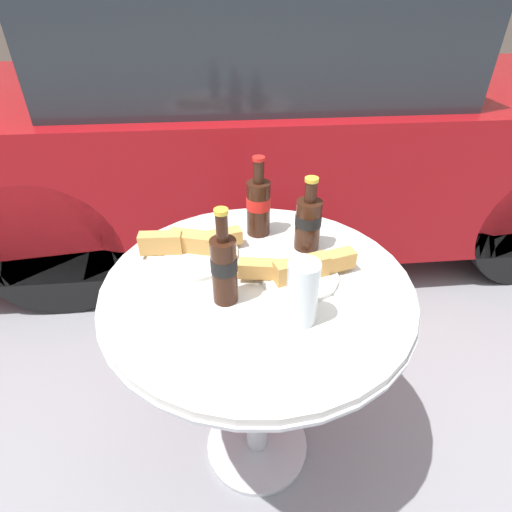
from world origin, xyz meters
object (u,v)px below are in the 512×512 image
cola_bottle_center (308,221)px  parked_car (276,122)px  bistro_table (257,323)px  drinking_glass (302,295)px  lunch_plate_near (191,247)px  cola_bottle_right (258,205)px  cola_bottle_left (224,267)px  lunch_plate_far (300,271)px

cola_bottle_center → parked_car: bearing=85.3°
bistro_table → drinking_glass: drinking_glass is taller
bistro_table → lunch_plate_near: (-0.17, 0.14, 0.17)m
cola_bottle_right → cola_bottle_center: size_ratio=1.12×
parked_car → cola_bottle_left: bearing=-101.9°
cola_bottle_left → lunch_plate_near: 0.23m
lunch_plate_far → parked_car: (0.17, 1.67, -0.11)m
bistro_table → lunch_plate_far: 0.21m
drinking_glass → lunch_plate_near: bearing=131.5°
cola_bottle_center → parked_car: parked_car is taller
drinking_glass → cola_bottle_left: bearing=152.7°
cola_bottle_left → parked_car: (0.37, 1.73, -0.18)m
cola_bottle_center → drinking_glass: 0.30m
lunch_plate_near → bistro_table: bearing=-38.8°
bistro_table → drinking_glass: 0.28m
parked_car → cola_bottle_center: bearing=-94.7°
cola_bottle_center → lunch_plate_near: 0.33m
cola_bottle_right → parked_car: size_ratio=0.06×
cola_bottle_left → cola_bottle_center: size_ratio=1.14×
lunch_plate_near → parked_car: bearing=73.4°
bistro_table → drinking_glass: bearing=-61.0°
bistro_table → lunch_plate_far: size_ratio=2.59×
lunch_plate_far → parked_car: size_ratio=0.08×
cola_bottle_right → lunch_plate_near: cola_bottle_right is taller
bistro_table → cola_bottle_right: cola_bottle_right is taller
cola_bottle_center → parked_car: (0.13, 1.52, -0.17)m
cola_bottle_left → lunch_plate_near: bearing=113.8°
drinking_glass → parked_car: (0.20, 1.81, -0.16)m
bistro_table → parked_car: parked_car is taller
bistro_table → cola_bottle_right: bearing=83.7°
drinking_glass → lunch_plate_near: 0.39m
lunch_plate_far → bistro_table: bearing=178.7°
cola_bottle_left → cola_bottle_center: cola_bottle_left is taller
cola_bottle_right → lunch_plate_near: 0.23m
cola_bottle_left → drinking_glass: 0.19m
lunch_plate_far → cola_bottle_left: bearing=-162.4°
cola_bottle_right → lunch_plate_near: size_ratio=0.84×
cola_bottle_left → lunch_plate_far: size_ratio=0.79×
lunch_plate_near → cola_bottle_right: bearing=26.3°
drinking_glass → parked_car: bearing=83.7°
drinking_glass → parked_car: parked_car is taller
cola_bottle_right → drinking_glass: size_ratio=1.55×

